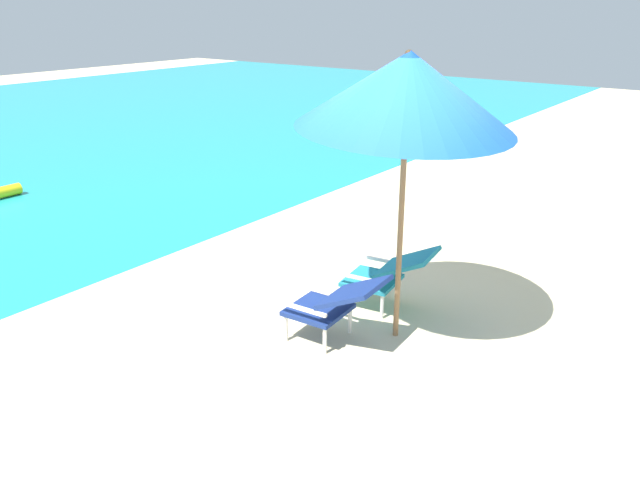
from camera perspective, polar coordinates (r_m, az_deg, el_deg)
ground_plane at (r=8.78m, az=-18.68°, el=0.35°), size 40.00×40.00×0.00m
lounge_chair_left at (r=5.62m, az=1.34°, el=-5.64°), size 0.60×0.91×0.68m
lounge_chair_right at (r=6.26m, az=6.23°, el=-2.91°), size 0.66×0.94×0.68m
beach_umbrella_center at (r=5.25m, az=7.93°, el=13.28°), size 2.30×2.32×2.61m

